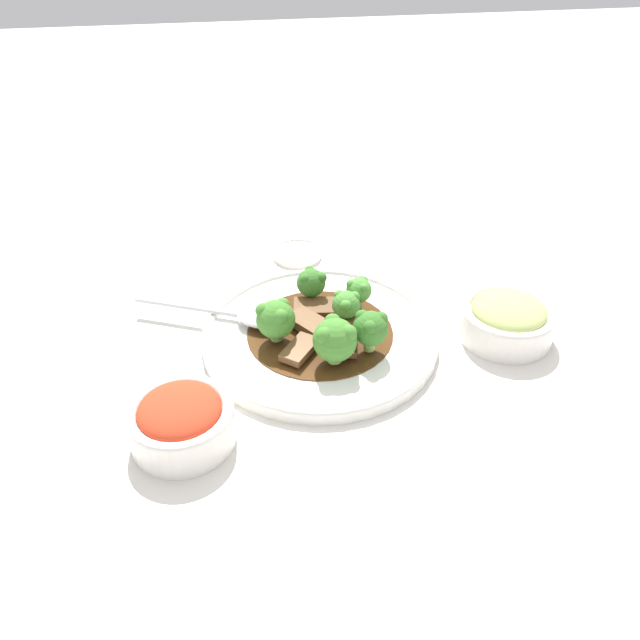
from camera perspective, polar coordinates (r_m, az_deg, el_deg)
The scene contains 16 objects.
ground_plane at distance 0.80m, azimuth 0.00°, elevation -1.96°, with size 4.00×4.00×0.00m, color silver.
main_plate at distance 0.79m, azimuth 0.00°, elevation -1.39°, with size 0.30×0.30×0.02m.
beef_strip_0 at distance 0.75m, azimuth -1.86°, elevation -2.70°, with size 0.06×0.05×0.01m.
beef_strip_1 at distance 0.82m, azimuth -0.54°, elevation 1.18°, with size 0.04×0.06×0.01m.
beef_strip_2 at distance 0.77m, azimuth 2.08°, elevation -1.59°, with size 0.08×0.05×0.01m.
beef_strip_3 at distance 0.79m, azimuth -0.58°, elevation -0.41°, with size 0.08×0.07×0.01m.
broccoli_floret_0 at distance 0.72m, azimuth 1.37°, elevation -1.75°, with size 0.05×0.05×0.06m.
broccoli_floret_1 at distance 0.79m, azimuth 2.40°, elevation 1.45°, with size 0.04×0.04×0.04m.
broccoli_floret_2 at distance 0.81m, azimuth 3.58°, elevation 2.77°, with size 0.03×0.03×0.04m.
broccoli_floret_3 at distance 0.83m, azimuth -0.65°, elevation 3.50°, with size 0.04×0.04×0.04m.
broccoli_floret_4 at distance 0.74m, azimuth 4.64°, elevation -0.73°, with size 0.04×0.04×0.05m.
broccoli_floret_5 at distance 0.76m, azimuth -4.07°, elevation 0.15°, with size 0.05×0.05×0.05m.
serving_spoon at distance 0.81m, azimuth -6.13°, elevation 0.42°, with size 0.11×0.21×0.01m.
side_bowl_kimchi at distance 0.67m, azimuth -12.57°, elevation -8.93°, with size 0.11×0.11×0.06m.
side_bowl_appetizer at distance 0.83m, azimuth 16.74°, elevation 0.11°, with size 0.12×0.12×0.05m.
sauce_dish at distance 0.97m, azimuth -2.35°, elevation 6.15°, with size 0.08×0.08×0.01m.
Camera 1 is at (-0.62, 0.10, 0.50)m, focal length 35.00 mm.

